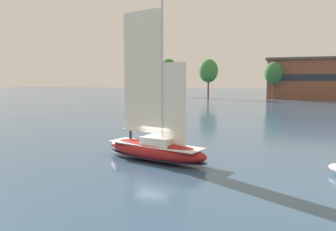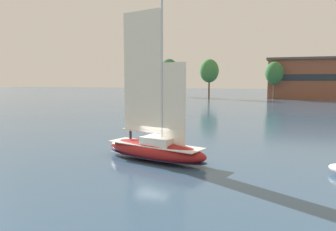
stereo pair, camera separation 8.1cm
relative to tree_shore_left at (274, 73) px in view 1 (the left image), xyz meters
The scene contains 7 objects.
ground_plane 83.39m from the tree_shore_left, 94.08° to the right, with size 400.00×400.00×0.00m, color #385675.
waterfront_building 17.13m from the tree_shore_left, 30.73° to the left, with size 34.53×13.67×12.80m.
tree_shore_left is the anchor object (origin of this frame).
tree_shore_center 37.03m from the tree_shore_left, 169.20° to the left, with size 6.51×6.51×13.40m.
tree_shore_right 19.88m from the tree_shore_left, behind, with size 6.07×6.07×12.50m.
sailboat_main 83.30m from the tree_shore_left, 94.07° to the right, with size 9.14×4.72×12.10m.
sailboat_moored_mid_channel 52.10m from the tree_shore_left, 116.22° to the right, with size 5.42×6.14×8.85m.
Camera 1 is at (8.88, -22.23, 5.99)m, focal length 35.00 mm.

